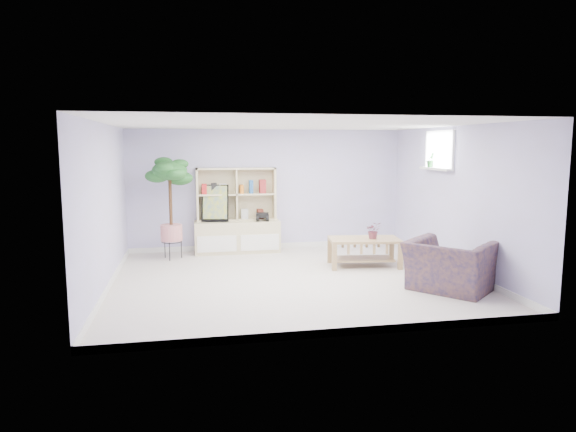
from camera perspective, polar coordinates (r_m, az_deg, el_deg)
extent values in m
cube|color=beige|center=(8.11, 0.47, -7.03)|extent=(5.50, 5.00, 0.01)
cube|color=white|center=(7.85, 0.49, 10.17)|extent=(5.50, 5.00, 0.01)
cube|color=silver|center=(10.34, -2.27, 2.94)|extent=(5.50, 0.01, 2.40)
cube|color=silver|center=(5.48, 5.66, -1.43)|extent=(5.50, 0.01, 2.40)
cube|color=silver|center=(7.83, -19.67, 0.92)|extent=(0.01, 5.00, 2.40)
cube|color=silver|center=(8.85, 18.22, 1.73)|extent=(0.01, 5.00, 2.40)
cube|color=white|center=(9.31, 16.11, 5.06)|extent=(0.14, 1.00, 0.04)
imported|color=#185024|center=(8.94, 9.48, -1.58)|extent=(0.30, 0.27, 0.29)
imported|color=#121744|center=(7.76, 17.53, -4.94)|extent=(1.46, 1.48, 0.83)
imported|color=#225D24|center=(9.49, 15.57, 6.04)|extent=(0.16, 0.13, 0.26)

